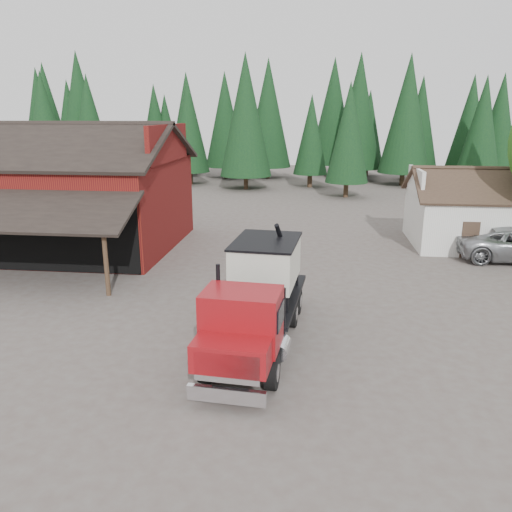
# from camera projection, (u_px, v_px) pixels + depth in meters

# --- Properties ---
(ground) EXTENTS (120.00, 120.00, 0.00)m
(ground) POSITION_uv_depth(u_px,v_px,m) (228.00, 321.00, 18.90)
(ground) COLOR #4F443E
(ground) RESTS_ON ground
(red_barn) EXTENTS (12.80, 13.63, 7.18)m
(red_barn) POSITION_uv_depth(u_px,v_px,m) (69.00, 201.00, 28.86)
(red_barn) COLOR maroon
(red_barn) RESTS_ON ground
(farmhouse) EXTENTS (8.60, 6.42, 4.65)m
(farmhouse) POSITION_uv_depth(u_px,v_px,m) (483.00, 217.00, 29.39)
(farmhouse) COLOR silver
(farmhouse) RESTS_ON ground
(conifer_backdrop) EXTENTS (76.00, 16.00, 16.00)m
(conifer_backdrop) POSITION_uv_depth(u_px,v_px,m) (289.00, 180.00, 59.01)
(conifer_backdrop) COLOR black
(conifer_backdrop) RESTS_ON ground
(near_pine_a) EXTENTS (4.40, 4.40, 11.40)m
(near_pine_a) POSITION_uv_depth(u_px,v_px,m) (45.00, 127.00, 46.36)
(near_pine_a) COLOR #382619
(near_pine_a) RESTS_ON ground
(near_pine_b) EXTENTS (3.96, 3.96, 10.40)m
(near_pine_b) POSITION_uv_depth(u_px,v_px,m) (349.00, 133.00, 45.25)
(near_pine_b) COLOR #382619
(near_pine_b) RESTS_ON ground
(near_pine_d) EXTENTS (5.28, 5.28, 13.40)m
(near_pine_d) POSITION_uv_depth(u_px,v_px,m) (246.00, 115.00, 49.79)
(near_pine_d) COLOR #382619
(near_pine_d) RESTS_ON ground
(feed_truck) EXTENTS (2.92, 8.57, 3.80)m
(feed_truck) POSITION_uv_depth(u_px,v_px,m) (258.00, 294.00, 16.57)
(feed_truck) COLOR black
(feed_truck) RESTS_ON ground
(equip_box) EXTENTS (1.07, 1.28, 0.60)m
(equip_box) POSITION_uv_depth(u_px,v_px,m) (213.00, 335.00, 16.99)
(equip_box) COLOR maroon
(equip_box) RESTS_ON ground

